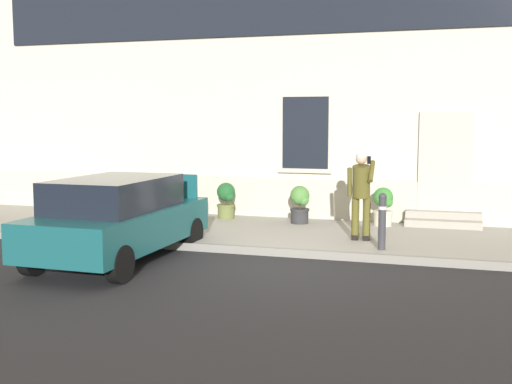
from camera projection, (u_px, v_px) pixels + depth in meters
ground_plane at (268, 268)px, 10.67m from camera, size 80.00×80.00×0.00m
sidewalk at (304, 235)px, 13.32m from camera, size 24.00×3.60×0.15m
curb_edge at (282, 252)px, 11.55m from camera, size 24.00×0.12×0.15m
building_facade at (327, 70)px, 15.27m from camera, size 24.00×1.52×7.50m
entrance_stoop at (443, 220)px, 13.95m from camera, size 1.64×0.64×0.32m
hatchback_car_teal at (119, 217)px, 11.10m from camera, size 1.85×4.10×1.50m
bollard_near_person at (382, 219)px, 11.36m from camera, size 0.15×0.15×1.04m
bollard_far_left at (157, 209)px, 12.64m from camera, size 0.15×0.15×1.04m
person_on_phone at (361, 190)px, 12.19m from camera, size 0.51×0.50×1.74m
planter_terracotta at (154, 197)px, 15.46m from camera, size 0.44×0.44×0.86m
planter_olive at (226, 200)px, 15.03m from camera, size 0.44×0.44×0.86m
planter_charcoal at (300, 204)px, 14.31m from camera, size 0.44×0.44×0.86m
planter_cream at (383, 206)px, 13.97m from camera, size 0.44×0.44×0.86m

